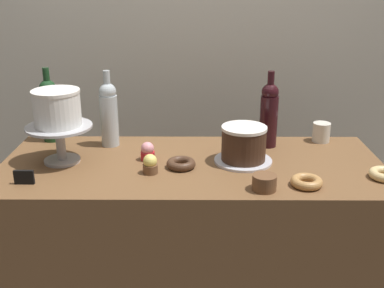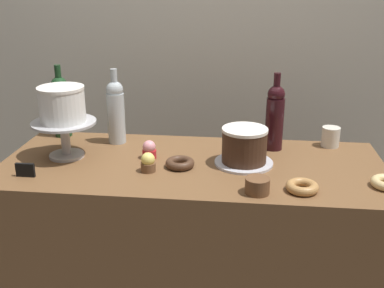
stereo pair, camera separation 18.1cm
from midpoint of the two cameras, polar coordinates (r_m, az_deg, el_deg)
name	(u,v)px [view 1 (the left image)]	position (r m, az deg, el deg)	size (l,w,h in m)	color
back_wall	(193,33)	(2.61, -1.92, 13.37)	(6.00, 0.05, 2.60)	beige
display_counter	(192,261)	(2.05, -2.60, -14.14)	(1.50, 0.63, 0.90)	brown
cake_stand_pedestal	(60,137)	(1.91, -18.43, 0.76)	(0.26, 0.26, 0.15)	#B2B2B7
white_layer_cake	(57,108)	(1.88, -18.82, 4.14)	(0.18, 0.18, 0.14)	white
silver_serving_platter	(243,161)	(1.85, 3.46, -2.08)	(0.23, 0.23, 0.01)	silver
chocolate_round_cake	(244,143)	(1.82, 3.51, 0.05)	(0.18, 0.18, 0.14)	#3D2619
wine_bottle_dark_red	(269,114)	(1.99, 6.80, 3.65)	(0.08, 0.08, 0.33)	black
wine_bottle_green	(50,109)	(2.16, -19.27, 4.02)	(0.08, 0.08, 0.33)	#193D1E
wine_bottle_clear	(109,113)	(2.03, -12.63, 3.67)	(0.08, 0.08, 0.33)	#B2BCC1
cupcake_lemon	(150,164)	(1.75, -8.08, -2.53)	(0.06, 0.06, 0.07)	brown
cupcake_strawberry	(148,152)	(1.87, -8.19, -0.97)	(0.06, 0.06, 0.07)	red
donut_maple	(307,182)	(1.66, 10.79, -4.61)	(0.11, 0.11, 0.03)	#B27F47
donut_chocolate	(181,164)	(1.79, -4.23, -2.46)	(0.11, 0.11, 0.03)	#472D1E
cookie_stack	(264,183)	(1.61, 5.64, -4.76)	(0.08, 0.08, 0.05)	brown
price_sign_chalkboard	(24,177)	(1.78, -22.57, -3.82)	(0.07, 0.01, 0.05)	black
coffee_cup_ceramic	(321,132)	(2.11, 13.14, 1.37)	(0.08, 0.08, 0.08)	silver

